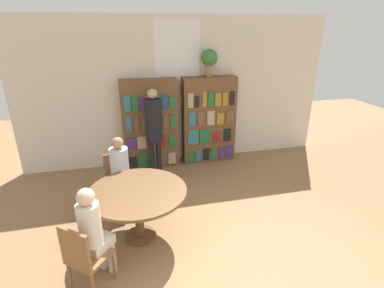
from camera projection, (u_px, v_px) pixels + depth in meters
wall_back at (178, 92)px, 6.19m from camera, size 6.40×0.07×3.00m
bookshelf_left at (150, 124)px, 6.10m from camera, size 1.12×0.34×1.83m
bookshelf_right at (209, 120)px, 6.37m from camera, size 1.12×0.34×1.83m
flower_vase at (209, 59)px, 5.91m from camera, size 0.33×0.33×0.54m
reading_table at (138, 198)px, 4.02m from camera, size 1.33×1.33×0.75m
chair_near_camera at (84, 255)px, 3.24m from camera, size 0.56×0.56×0.87m
chair_left_side at (119, 177)px, 4.90m from camera, size 0.49×0.49×0.87m
seated_reader_left at (121, 170)px, 4.67m from camera, size 0.36×0.41×1.22m
seated_reader_right at (94, 230)px, 3.31m from camera, size 0.40×0.41×1.23m
librarian_standing at (154, 124)px, 5.59m from camera, size 0.31×0.58×1.74m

